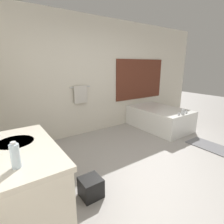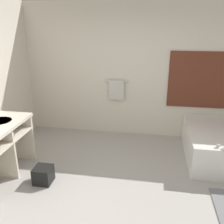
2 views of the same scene
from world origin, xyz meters
The scene contains 4 objects.
ground_plane centered at (0.00, 0.00, 0.00)m, with size 16.00×16.00×0.00m, color #A8A39E.
wall_back_with_blinds centered at (0.06, 2.23, 1.34)m, with size 7.40×0.13×2.70m.
bathtub centered at (1.59, 1.41, 0.29)m, with size 0.99×1.55×0.65m.
waste_bin centered at (-1.12, 0.20, 0.13)m, with size 0.26×0.26×0.25m.
Camera 2 is at (0.44, -2.80, 2.29)m, focal length 40.00 mm.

